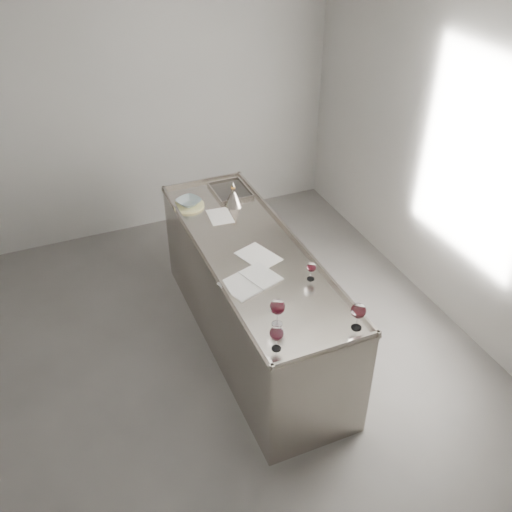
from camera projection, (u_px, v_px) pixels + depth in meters
name	position (u px, v px, depth m)	size (l,w,h in m)	color
room_shell	(198.00, 232.00, 3.72)	(4.54, 5.04, 2.84)	#53504E
counter	(252.00, 297.00, 4.64)	(0.77, 2.42, 0.97)	#9E968E
wine_glass_left	(277.00, 334.00, 3.42)	(0.09, 0.09, 0.17)	white
wine_glass_middle	(277.00, 307.00, 3.59)	(0.10, 0.10, 0.20)	white
wine_glass_right	(358.00, 311.00, 3.56)	(0.10, 0.10, 0.19)	white
wine_glass_small	(311.00, 268.00, 4.00)	(0.07, 0.07, 0.14)	white
notebook	(250.00, 281.00, 4.03)	(0.46, 0.38, 0.02)	silver
loose_paper_top	(220.00, 216.00, 4.76)	(0.19, 0.27, 0.00)	white
loose_paper_under	(258.00, 256.00, 4.28)	(0.22, 0.32, 0.00)	silver
trivet	(189.00, 205.00, 4.89)	(0.26, 0.26, 0.02)	beige
ceramic_bowl	(189.00, 202.00, 4.87)	(0.20, 0.20, 0.05)	#8C9FA3
wine_funnel	(233.00, 198.00, 4.87)	(0.16, 0.16, 0.23)	#9F978E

